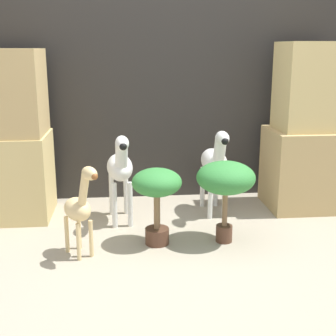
{
  "coord_description": "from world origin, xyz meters",
  "views": [
    {
      "loc": [
        -0.31,
        -2.74,
        1.3
      ],
      "look_at": [
        0.04,
        0.74,
        0.39
      ],
      "focal_mm": 50.0,
      "sensor_mm": 36.0,
      "label": 1
    }
  ],
  "objects_px": {
    "zebra_right": "(215,161)",
    "potted_palm_back": "(226,180)",
    "zebra_left": "(120,167)",
    "potted_palm_front": "(157,190)",
    "giraffe_figurine": "(80,206)"
  },
  "relations": [
    {
      "from": "zebra_left",
      "to": "giraffe_figurine",
      "type": "relative_size",
      "value": 1.14
    },
    {
      "from": "zebra_left",
      "to": "potted_palm_front",
      "type": "bearing_deg",
      "value": -61.25
    },
    {
      "from": "zebra_left",
      "to": "zebra_right",
      "type": "bearing_deg",
      "value": 8.85
    },
    {
      "from": "giraffe_figurine",
      "to": "potted_palm_back",
      "type": "height_order",
      "value": "giraffe_figurine"
    },
    {
      "from": "potted_palm_back",
      "to": "potted_palm_front",
      "type": "bearing_deg",
      "value": 178.9
    },
    {
      "from": "zebra_left",
      "to": "potted_palm_front",
      "type": "height_order",
      "value": "zebra_left"
    },
    {
      "from": "zebra_left",
      "to": "giraffe_figurine",
      "type": "distance_m",
      "value": 0.65
    },
    {
      "from": "zebra_right",
      "to": "potted_palm_back",
      "type": "distance_m",
      "value": 0.56
    },
    {
      "from": "zebra_right",
      "to": "giraffe_figurine",
      "type": "distance_m",
      "value": 1.22
    },
    {
      "from": "zebra_right",
      "to": "zebra_left",
      "type": "distance_m",
      "value": 0.75
    },
    {
      "from": "potted_palm_front",
      "to": "potted_palm_back",
      "type": "xyz_separation_m",
      "value": [
        0.46,
        -0.01,
        0.05
      ]
    },
    {
      "from": "zebra_left",
      "to": "potted_palm_back",
      "type": "relative_size",
      "value": 1.25
    },
    {
      "from": "giraffe_figurine",
      "to": "potted_palm_front",
      "type": "height_order",
      "value": "giraffe_figurine"
    },
    {
      "from": "potted_palm_front",
      "to": "potted_palm_back",
      "type": "height_order",
      "value": "potted_palm_back"
    },
    {
      "from": "zebra_right",
      "to": "potted_palm_front",
      "type": "distance_m",
      "value": 0.75
    }
  ]
}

